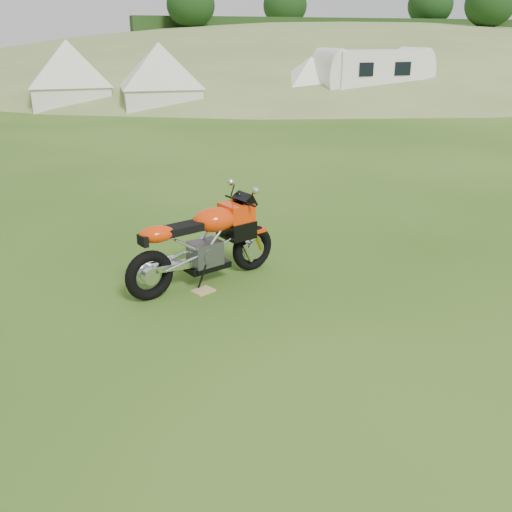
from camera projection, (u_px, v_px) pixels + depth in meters
name	position (u px, v px, depth m)	size (l,w,h in m)	color
ground	(268.00, 321.00, 6.43)	(120.00, 120.00, 0.00)	#2B4F10
hillside	(343.00, 72.00, 49.33)	(80.00, 64.00, 8.00)	olive
hedgerow	(343.00, 72.00, 49.33)	(36.00, 1.20, 8.60)	#1C3411
sport_motorcycle	(203.00, 238.00, 7.18)	(2.07, 0.52, 1.24)	red
plywood_board	(203.00, 291.00, 7.16)	(0.25, 0.20, 0.02)	tan
tent_left	(70.00, 75.00, 24.47)	(3.17, 3.17, 2.74)	silver
tent_mid	(160.00, 77.00, 23.87)	(3.10, 3.10, 2.69)	beige
tent_right	(310.00, 80.00, 24.94)	(2.66, 2.66, 2.31)	white
caravan	(372.00, 78.00, 24.99)	(5.19, 2.32, 2.43)	white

